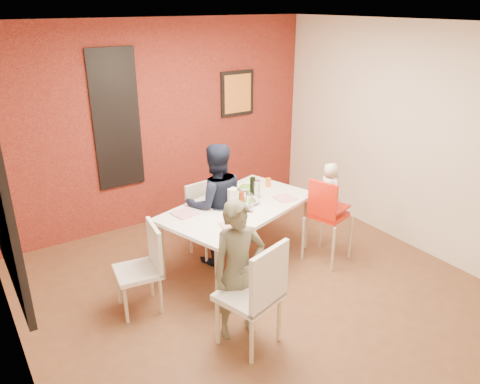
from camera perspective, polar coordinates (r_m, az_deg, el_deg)
ground at (r=5.12m, az=1.88°, el=-12.03°), size 4.50×4.50×0.00m
ceiling at (r=4.23m, az=2.36°, el=19.77°), size 4.50×4.50×0.02m
wall_back at (r=6.39m, az=-9.70°, el=8.09°), size 4.50×0.02×2.70m
wall_front at (r=3.13m, az=26.90°, el=-9.87°), size 4.50×0.02×2.70m
wall_left at (r=3.78m, az=-27.17°, el=-4.35°), size 0.02×4.50×2.70m
wall_right at (r=6.02m, az=20.00°, el=6.19°), size 0.02×4.50×2.70m
brick_accent_wall at (r=6.37m, az=-9.63°, el=8.06°), size 4.50×0.02×2.70m
glassblock_strip at (r=6.11m, az=-14.84°, el=8.48°), size 0.55×0.03×1.70m
glassblock_surround at (r=6.11m, az=-14.83°, el=8.48°), size 0.60×0.03×1.76m
art_print_frame at (r=6.84m, az=-0.33°, el=11.93°), size 0.54×0.03×0.64m
art_print_canvas at (r=6.83m, az=-0.26°, el=11.91°), size 0.44×0.01×0.54m
dining_table at (r=5.32m, az=-0.23°, el=-2.26°), size 1.99×1.47×0.74m
chair_near at (r=4.10m, az=2.10°, el=-12.00°), size 0.60×0.60×1.04m
chair_far at (r=5.64m, az=-4.20°, el=-2.84°), size 0.44×0.44×0.88m
chair_left at (r=4.72m, az=-11.51°, el=-8.50°), size 0.47×0.47×0.90m
high_chair at (r=5.47m, az=10.52°, el=-2.54°), size 0.54×0.54×1.04m
child_near at (r=4.21m, az=-0.15°, el=-9.57°), size 0.54×0.42×1.33m
child_far at (r=5.36m, az=-2.96°, el=-1.51°), size 0.83×0.72×1.45m
toddler at (r=5.38m, az=10.85°, el=0.39°), size 0.20×0.30×0.60m
plate_near_left at (r=4.81m, az=-0.94°, el=-4.13°), size 0.26×0.26×0.01m
plate_far_mid at (r=5.52m, az=-2.66°, el=-0.52°), size 0.27×0.27×0.01m
plate_near_right at (r=5.49m, az=5.52°, el=-0.74°), size 0.24×0.24×0.01m
plate_far_left at (r=5.11m, az=-6.74°, el=-2.58°), size 0.28×0.28×0.01m
salad_bowl_a at (r=5.32m, az=1.15°, el=-1.17°), size 0.26×0.26×0.06m
salad_bowl_b at (r=5.71m, az=0.68°, el=0.54°), size 0.27×0.27×0.05m
wine_bottle at (r=5.45m, az=1.55°, el=0.55°), size 0.07×0.07×0.25m
wine_glass_a at (r=5.10m, az=1.21°, el=-1.34°), size 0.07×0.07×0.20m
wine_glass_b at (r=5.45m, az=2.07°, el=0.35°), size 0.08×0.08×0.21m
paper_towel_roll at (r=5.14m, az=-0.94°, el=-0.87°), size 0.11×0.11×0.25m
condiment_red at (r=5.30m, az=0.30°, el=-0.70°), size 0.04×0.04×0.15m
condiment_green at (r=5.33m, az=0.92°, el=-0.57°), size 0.04×0.04×0.15m
condiment_brown at (r=5.30m, az=0.05°, el=-0.73°), size 0.04×0.04×0.14m
sippy_cup at (r=5.81m, az=3.46°, el=1.17°), size 0.06×0.06×0.11m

